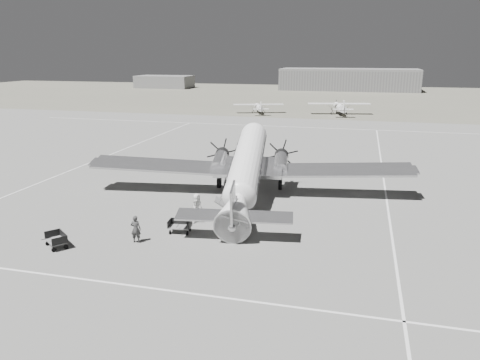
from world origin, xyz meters
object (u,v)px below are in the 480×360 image
light_plane_right (339,108)px  ground_crew (136,229)px  ramp_agent (197,211)px  baggage_cart_near (180,226)px  shed_secondary (164,82)px  baggage_cart_far (56,240)px  hangar_main (349,79)px  passenger (197,205)px  light_plane_left (259,108)px  dc3_airliner (246,169)px

light_plane_right → ground_crew: bearing=-109.6°
light_plane_right → ramp_agent: light_plane_right is taller
ramp_agent → baggage_cart_near: bearing=-177.3°
shed_secondary → baggage_cart_far: bearing=-69.3°
light_plane_right → baggage_cart_far: bearing=-112.9°
hangar_main → ground_crew: size_ratio=24.10×
passenger → light_plane_right: bearing=15.9°
hangar_main → baggage_cart_far: bearing=-95.5°
light_plane_left → dc3_airliner: bearing=-97.2°
shed_secondary → ground_crew: shed_secondary is taller
light_plane_right → baggage_cart_far: (-13.04, -68.04, -0.78)m
shed_secondary → baggage_cart_far: 134.42m
shed_secondary → baggage_cart_far: (47.45, -125.76, -1.56)m
light_plane_left → baggage_cart_far: bearing=-106.7°
hangar_main → light_plane_left: bearing=-102.8°
baggage_cart_near → passenger: passenger is taller
baggage_cart_near → baggage_cart_far: size_ratio=0.96×
shed_secondary → dc3_airliner: bearing=-63.7°
ground_crew → light_plane_left: bearing=-91.7°
ground_crew → light_plane_right: bearing=-104.9°
ground_crew → dc3_airliner: bearing=-121.8°
dc3_airliner → baggage_cart_near: bearing=-116.2°
ramp_agent → passenger: 1.09m
light_plane_right → baggage_cart_far: size_ratio=7.47×
light_plane_right → passenger: bearing=-108.3°
ground_crew → ramp_agent: bearing=-126.7°
dc3_airliner → light_plane_left: (-10.91, 54.34, -1.54)m
hangar_main → light_plane_left: 66.26m
light_plane_right → passenger: size_ratio=6.89×
baggage_cart_near → ground_crew: ground_crew is taller
hangar_main → ramp_agent: bearing=-92.7°
hangar_main → dc3_airliner: bearing=-91.8°
light_plane_left → passenger: light_plane_left is taller
dc3_airliner → shed_secondary: bearing=108.0°
hangar_main → baggage_cart_near: 126.87m
shed_secondary → light_plane_right: shed_secondary is taller
dc3_airliner → baggage_cart_near: 8.43m
light_plane_right → baggage_cart_far: 69.28m
shed_secondary → light_plane_left: (45.33, -59.58, -0.99)m
passenger → baggage_cart_far: bearing=160.9°
baggage_cart_far → dc3_airliner: bearing=91.4°
baggage_cart_near → ramp_agent: 2.17m
dc3_airliner → baggage_cart_near: dc3_airliner is taller
baggage_cart_far → ground_crew: 4.69m
shed_secondary → passenger: 130.18m
baggage_cart_far → light_plane_right: bearing=117.2°
shed_secondary → light_plane_right: 83.62m
baggage_cart_near → ground_crew: (-2.00, -2.17, 0.44)m
hangar_main → passenger: size_ratio=24.56×
hangar_main → shed_secondary: bearing=-175.2°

